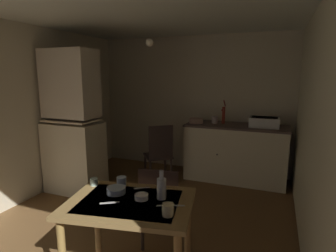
{
  "coord_description": "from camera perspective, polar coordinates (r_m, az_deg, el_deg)",
  "views": [
    {
      "loc": [
        1.41,
        -2.76,
        1.72
      ],
      "look_at": [
        0.33,
        0.0,
        1.17
      ],
      "focal_mm": 29.6,
      "sensor_mm": 36.0,
      "label": 1
    }
  ],
  "objects": [
    {
      "name": "ground_plane",
      "position": [
        3.55,
        -5.21,
        -18.49
      ],
      "size": [
        5.05,
        5.05,
        0.0
      ],
      "primitive_type": "plane",
      "color": "brown"
    },
    {
      "name": "wall_back",
      "position": [
        5.06,
        5.13,
        4.55
      ],
      "size": [
        3.56,
        0.1,
        2.38
      ],
      "primitive_type": "cube",
      "color": "beige",
      "rests_on": "ground"
    },
    {
      "name": "wall_left",
      "position": [
        4.25,
        -27.52,
        2.23
      ],
      "size": [
        0.1,
        4.15,
        2.38
      ],
      "primitive_type": "cube",
      "color": "beige",
      "rests_on": "ground"
    },
    {
      "name": "wall_right",
      "position": [
        2.83,
        28.49,
        -1.49
      ],
      "size": [
        0.1,
        4.15,
        2.38
      ],
      "primitive_type": "cube",
      "color": "beige",
      "rests_on": "ground"
    },
    {
      "name": "ceiling_slab",
      "position": [
        3.18,
        -6.01,
        23.46
      ],
      "size": [
        3.56,
        4.15,
        0.1
      ],
      "primitive_type": "cube",
      "color": "silver"
    },
    {
      "name": "hutch_cabinet",
      "position": [
        4.24,
        -18.96,
        -0.24
      ],
      "size": [
        0.81,
        0.5,
        2.06
      ],
      "color": "beige",
      "rests_on": "ground"
    },
    {
      "name": "counter_cabinet",
      "position": [
        4.67,
        13.68,
        -5.35
      ],
      "size": [
        1.61,
        0.64,
        0.92
      ],
      "color": "beige",
      "rests_on": "ground"
    },
    {
      "name": "sink_basin",
      "position": [
        4.52,
        19.22,
        0.8
      ],
      "size": [
        0.44,
        0.34,
        0.15
      ],
      "color": "white",
      "rests_on": "counter_cabinet"
    },
    {
      "name": "hand_pump",
      "position": [
        4.62,
        11.36,
        2.53
      ],
      "size": [
        0.05,
        0.27,
        0.39
      ],
      "color": "maroon",
      "rests_on": "counter_cabinet"
    },
    {
      "name": "mixing_bowl_counter",
      "position": [
        4.64,
        5.82,
        1.1
      ],
      "size": [
        0.23,
        0.23,
        0.08
      ],
      "primitive_type": "cylinder",
      "color": "tan",
      "rests_on": "counter_cabinet"
    },
    {
      "name": "stoneware_crock",
      "position": [
        4.66,
        9.6,
        1.27
      ],
      "size": [
        0.1,
        0.1,
        0.11
      ],
      "primitive_type": "cylinder",
      "color": "beige",
      "rests_on": "counter_cabinet"
    },
    {
      "name": "dining_table",
      "position": [
        2.31,
        -7.81,
        -17.63
      ],
      "size": [
        1.08,
        0.86,
        0.75
      ],
      "color": "olive",
      "rests_on": "ground"
    },
    {
      "name": "chair_far_side",
      "position": [
        2.84,
        -1.35,
        -15.84
      ],
      "size": [
        0.45,
        0.45,
        0.85
      ],
      "color": "#312822",
      "rests_on": "ground"
    },
    {
      "name": "chair_by_counter",
      "position": [
        4.39,
        -1.84,
        -5.59
      ],
      "size": [
        0.56,
        0.56,
        0.96
      ],
      "color": "#302523",
      "rests_on": "ground"
    },
    {
      "name": "serving_bowl_wide",
      "position": [
        2.26,
        -5.49,
        -14.3
      ],
      "size": [
        0.11,
        0.11,
        0.04
      ],
      "primitive_type": "cylinder",
      "color": "white",
      "rests_on": "dining_table"
    },
    {
      "name": "soup_bowl_small",
      "position": [
        2.39,
        -10.62,
        -12.88
      ],
      "size": [
        0.16,
        0.16,
        0.05
      ],
      "primitive_type": "cylinder",
      "color": "#9EB2C6",
      "rests_on": "dining_table"
    },
    {
      "name": "teacup_cream",
      "position": [
        2.59,
        -14.98,
        -11.02
      ],
      "size": [
        0.07,
        0.07,
        0.07
      ],
      "primitive_type": "cylinder",
      "color": "#ADD1C1",
      "rests_on": "dining_table"
    },
    {
      "name": "mug_tall",
      "position": [
        2.52,
        -9.54,
        -11.19
      ],
      "size": [
        0.08,
        0.08,
        0.08
      ],
      "primitive_type": "cylinder",
      "color": "#9EB2C6",
      "rests_on": "dining_table"
    },
    {
      "name": "teacup_mint",
      "position": [
        2.01,
        -0.01,
        -16.86
      ],
      "size": [
        0.08,
        0.08,
        0.08
      ],
      "primitive_type": "cylinder",
      "color": "beige",
      "rests_on": "dining_table"
    },
    {
      "name": "glass_bottle",
      "position": [
        2.23,
        -1.34,
        -12.58
      ],
      "size": [
        0.07,
        0.07,
        0.24
      ],
      "color": "#B7BCC1",
      "rests_on": "dining_table"
    },
    {
      "name": "table_knife",
      "position": [
        2.16,
        0.55,
        -16.07
      ],
      "size": [
        0.2,
        0.09,
        0.0
      ],
      "primitive_type": "cube",
      "rotation": [
        0.0,
        0.0,
        3.52
      ],
      "color": "silver",
      "rests_on": "dining_table"
    },
    {
      "name": "teaspoon_near_bowl",
      "position": [
        2.24,
        -11.92,
        -15.2
      ],
      "size": [
        0.14,
        0.09,
        0.0
      ],
      "primitive_type": "cube",
      "rotation": [
        0.0,
        0.0,
        0.54
      ],
      "color": "beige",
      "rests_on": "dining_table"
    },
    {
      "name": "teaspoon_by_cup",
      "position": [
        2.46,
        -5.38,
        -12.59
      ],
      "size": [
        0.12,
        0.1,
        0.0
      ],
      "primitive_type": "cube",
      "rotation": [
        0.0,
        0.0,
        0.63
      ],
      "color": "beige",
      "rests_on": "dining_table"
    },
    {
      "name": "pendant_bulb",
      "position": [
        3.1,
        -3.82,
        16.77
      ],
      "size": [
        0.08,
        0.08,
        0.08
      ],
      "primitive_type": "sphere",
      "color": "#F9EFCC"
    }
  ]
}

